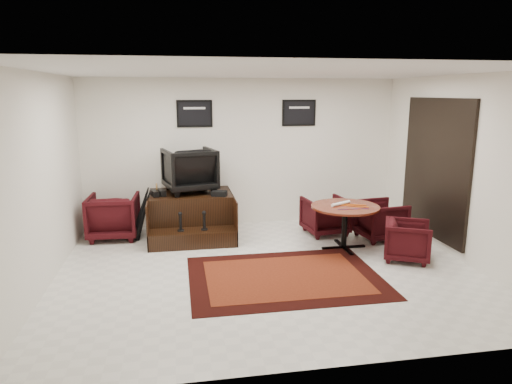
% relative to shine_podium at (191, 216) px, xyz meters
% --- Properties ---
extents(ground, '(6.00, 6.00, 0.00)m').
position_rel_shine_podium_xyz_m(ground, '(1.04, -1.90, -0.35)').
color(ground, silver).
rests_on(ground, ground).
extents(room_shell, '(6.02, 5.02, 2.81)m').
position_rel_shine_podium_xyz_m(room_shell, '(1.44, -1.78, 1.43)').
color(room_shell, white).
rests_on(room_shell, ground).
extents(area_rug, '(2.66, 2.00, 0.01)m').
position_rel_shine_podium_xyz_m(area_rug, '(1.21, -2.23, -0.35)').
color(area_rug, black).
rests_on(area_rug, ground).
extents(shine_podium, '(1.48, 1.52, 0.76)m').
position_rel_shine_podium_xyz_m(shine_podium, '(0.00, 0.00, 0.00)').
color(shine_podium, black).
rests_on(shine_podium, ground).
extents(shine_chair, '(1.03, 0.99, 0.89)m').
position_rel_shine_podium_xyz_m(shine_chair, '(0.00, 0.15, 0.85)').
color(shine_chair, black).
rests_on(shine_chair, shine_podium).
extents(shoes_pair, '(0.29, 0.32, 0.10)m').
position_rel_shine_podium_xyz_m(shoes_pair, '(-0.56, -0.09, 0.46)').
color(shoes_pair, black).
rests_on(shoes_pair, shine_podium).
extents(polish_kit, '(0.30, 0.25, 0.09)m').
position_rel_shine_podium_xyz_m(polish_kit, '(0.49, -0.28, 0.45)').
color(polish_kit, black).
rests_on(polish_kit, shine_podium).
extents(umbrella_black, '(0.34, 0.13, 0.90)m').
position_rel_shine_podium_xyz_m(umbrella_black, '(-0.83, -0.19, 0.10)').
color(umbrella_black, black).
rests_on(umbrella_black, ground).
extents(umbrella_hooked, '(0.35, 0.13, 0.94)m').
position_rel_shine_podium_xyz_m(umbrella_hooked, '(-0.87, -0.03, 0.12)').
color(umbrella_hooked, black).
rests_on(umbrella_hooked, ground).
extents(armchair_side, '(0.87, 0.82, 0.86)m').
position_rel_shine_podium_xyz_m(armchair_side, '(-1.36, 0.04, 0.08)').
color(armchair_side, black).
rests_on(armchair_side, ground).
extents(meeting_table, '(1.11, 1.11, 0.73)m').
position_rel_shine_podium_xyz_m(meeting_table, '(2.46, -1.20, 0.28)').
color(meeting_table, '#451409').
rests_on(meeting_table, ground).
extents(table_chair_back, '(0.81, 0.77, 0.75)m').
position_rel_shine_podium_xyz_m(table_chair_back, '(2.41, -0.36, 0.02)').
color(table_chair_back, black).
rests_on(table_chair_back, ground).
extents(table_chair_window, '(0.77, 0.81, 0.75)m').
position_rel_shine_podium_xyz_m(table_chair_window, '(3.27, -0.82, 0.02)').
color(table_chair_window, black).
rests_on(table_chair_window, ground).
extents(table_chair_corner, '(0.84, 0.86, 0.67)m').
position_rel_shine_podium_xyz_m(table_chair_corner, '(3.23, -1.87, -0.02)').
color(table_chair_corner, black).
rests_on(table_chair_corner, ground).
extents(paper_roll, '(0.39, 0.24, 0.05)m').
position_rel_shine_podium_xyz_m(paper_roll, '(2.41, -1.13, 0.40)').
color(paper_roll, white).
rests_on(paper_roll, meeting_table).
extents(table_clutter, '(0.56, 0.36, 0.01)m').
position_rel_shine_podium_xyz_m(table_clutter, '(2.57, -1.27, 0.38)').
color(table_clutter, '#D1590B').
rests_on(table_clutter, meeting_table).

